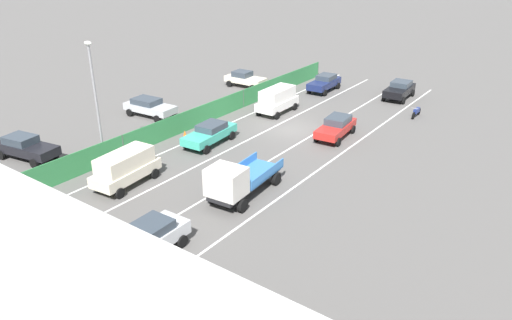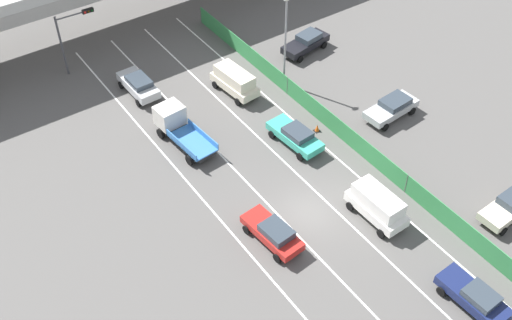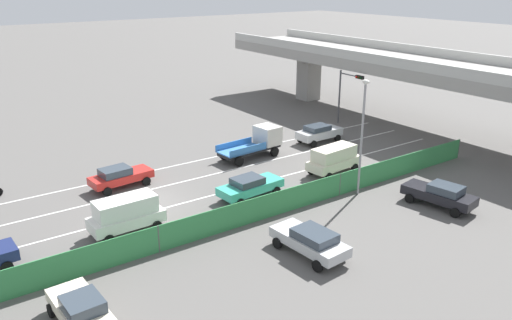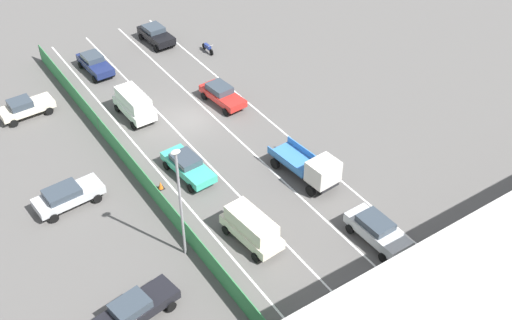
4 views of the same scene
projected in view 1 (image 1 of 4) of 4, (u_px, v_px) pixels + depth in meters
The scene contains 21 objects.
ground_plane at pixel (294, 130), 38.02m from camera, with size 300.00×300.00×0.00m, color #565451.
lane_line_left_edge at pixel (324, 166), 31.95m from camera, with size 0.14×44.98×0.01m, color silver.
lane_line_mid_left at pixel (281, 154), 33.79m from camera, with size 0.14×44.98×0.01m, color silver.
lane_line_mid_right at pixel (242, 143), 35.63m from camera, with size 0.14×44.98×0.01m, color silver.
lane_line_right_edge at pixel (207, 133), 37.47m from camera, with size 0.14×44.98×0.01m, color silver.
green_fence at pixel (191, 119), 38.02m from camera, with size 0.10×41.08×1.63m.
car_van_cream at pixel (125, 167), 29.03m from camera, with size 2.34×4.58×2.12m.
car_sedan_black at pixel (400, 89), 45.50m from camera, with size 2.26×4.43×1.61m.
car_sedan_red at pixel (336, 126), 36.37m from camera, with size 2.25×4.59×1.56m.
car_sedan_navy at pixel (325, 82), 47.82m from camera, with size 2.09×4.52×1.58m.
car_van_white at pixel (277, 99), 41.51m from camera, with size 2.12×4.40×2.19m.
car_taxi_teal at pixel (210, 133), 35.14m from camera, with size 2.29×4.82×1.52m.
car_sedan_silver at pixel (146, 239), 22.44m from camera, with size 2.07×4.46×1.63m.
flatbed_truck_blue at pixel (236, 181), 27.16m from camera, with size 2.63×5.77×2.43m.
motorcycle at pixel (416, 112), 40.77m from camera, with size 0.60×1.95×0.93m.
parked_sedan_cream at pixel (245, 79), 49.20m from camera, with size 4.34×2.13×1.59m.
parked_wagon_silver at pixel (149, 106), 40.79m from camera, with size 4.72×2.33×1.54m.
parked_sedan_dark at pixel (25, 147), 32.68m from camera, with size 4.91×2.56×1.62m.
traffic_light at pixel (53, 272), 15.39m from camera, with size 3.33×0.48×5.53m.
street_lamp at pixel (95, 92), 30.71m from camera, with size 0.60×0.36×8.09m.
traffic_cone at pixel (185, 134), 36.45m from camera, with size 0.47×0.47×0.61m.
Camera 1 is at (-18.48, 30.58, 13.56)m, focal length 33.65 mm.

